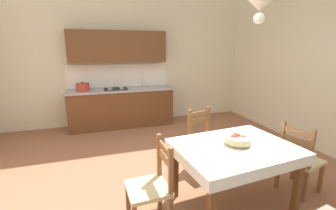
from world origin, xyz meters
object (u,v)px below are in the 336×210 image
(dining_chair_kitchen_side, at_px, (204,141))
(dining_table, at_px, (234,156))
(dining_chair_window_side, at_px, (299,160))
(dining_chair_tv_side, at_px, (152,187))
(fruit_bowl, at_px, (238,139))
(pendant_lamp, at_px, (260,4))
(kitchen_cabinetry, at_px, (121,90))

(dining_chair_kitchen_side, bearing_deg, dining_table, -94.09)
(dining_table, height_order, dining_chair_window_side, dining_chair_window_side)
(dining_table, bearing_deg, dining_chair_window_side, -2.03)
(dining_chair_window_side, xyz_separation_m, dining_chair_tv_side, (-1.92, 0.01, 0.00))
(dining_chair_window_side, bearing_deg, fruit_bowl, 175.89)
(pendant_lamp, bearing_deg, dining_table, 163.92)
(dining_table, distance_m, pendant_lamp, 1.61)
(dining_chair_kitchen_side, distance_m, fruit_bowl, 0.92)
(kitchen_cabinetry, relative_size, dining_chair_kitchen_side, 2.57)
(dining_chair_window_side, xyz_separation_m, dining_chair_kitchen_side, (-0.88, 0.91, 0.00))
(dining_chair_kitchen_side, relative_size, fruit_bowl, 3.10)
(dining_chair_window_side, xyz_separation_m, pendant_lamp, (-0.81, -0.00, 1.79))
(dining_chair_window_side, distance_m, dining_chair_tv_side, 1.92)
(kitchen_cabinetry, bearing_deg, dining_chair_window_side, -61.19)
(dining_chair_window_side, relative_size, dining_chair_tv_side, 1.00)
(fruit_bowl, bearing_deg, pendant_lamp, -39.55)
(dining_chair_kitchen_side, distance_m, dining_chair_tv_side, 1.37)
(dining_chair_kitchen_side, relative_size, dining_chair_tv_side, 1.00)
(dining_chair_tv_side, height_order, pendant_lamp, pendant_lamp)
(kitchen_cabinetry, bearing_deg, pendant_lamp, -72.94)
(kitchen_cabinetry, distance_m, pendant_lamp, 3.78)
(kitchen_cabinetry, xyz_separation_m, dining_table, (0.90, -3.32, -0.23))
(fruit_bowl, bearing_deg, dining_chair_tv_side, -177.11)
(kitchen_cabinetry, distance_m, fruit_bowl, 3.43)
(dining_table, bearing_deg, dining_chair_tv_side, -178.77)
(pendant_lamp, bearing_deg, dining_chair_kitchen_side, 94.38)
(dining_table, xyz_separation_m, dining_chair_window_side, (0.95, -0.03, -0.18))
(dining_chair_tv_side, xyz_separation_m, pendant_lamp, (1.11, -0.02, 1.79))
(kitchen_cabinetry, height_order, dining_chair_tv_side, kitchen_cabinetry)
(dining_chair_kitchen_side, bearing_deg, kitchen_cabinetry, 111.46)
(kitchen_cabinetry, xyz_separation_m, dining_chair_window_side, (1.85, -3.36, -0.41))
(dining_chair_kitchen_side, xyz_separation_m, fruit_bowl, (-0.01, -0.85, 0.37))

